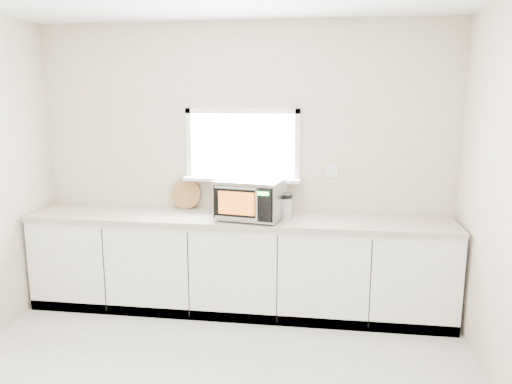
# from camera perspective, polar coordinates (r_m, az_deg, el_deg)

# --- Properties ---
(back_wall) EXTENTS (4.00, 0.17, 2.70)m
(back_wall) POSITION_cam_1_polar(r_m,az_deg,el_deg) (4.82, -1.50, 3.17)
(back_wall) COLOR beige
(back_wall) RESTS_ON ground
(cabinets) EXTENTS (3.92, 0.60, 0.88)m
(cabinets) POSITION_cam_1_polar(r_m,az_deg,el_deg) (4.76, -2.06, -8.40)
(cabinets) COLOR white
(cabinets) RESTS_ON ground
(countertop) EXTENTS (3.92, 0.64, 0.04)m
(countertop) POSITION_cam_1_polar(r_m,az_deg,el_deg) (4.62, -2.12, -3.06)
(countertop) COLOR #BFAB9D
(countertop) RESTS_ON cabinets
(microwave) EXTENTS (0.63, 0.53, 0.36)m
(microwave) POSITION_cam_1_polar(r_m,az_deg,el_deg) (4.49, -0.63, -0.72)
(microwave) COLOR black
(microwave) RESTS_ON countertop
(knife_block) EXTENTS (0.11, 0.21, 0.30)m
(knife_block) POSITION_cam_1_polar(r_m,az_deg,el_deg) (4.66, -4.04, -1.08)
(knife_block) COLOR #48331A
(knife_block) RESTS_ON countertop
(cutting_board) EXTENTS (0.30, 0.07, 0.30)m
(cutting_board) POSITION_cam_1_polar(r_m,az_deg,el_deg) (4.95, -8.05, -0.19)
(cutting_board) COLOR #A1703E
(cutting_board) RESTS_ON countertop
(coffee_grinder) EXTENTS (0.16, 0.16, 0.23)m
(coffee_grinder) POSITION_cam_1_polar(r_m,az_deg,el_deg) (4.53, 3.36, -1.60)
(coffee_grinder) COLOR #A9ABB0
(coffee_grinder) RESTS_ON countertop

